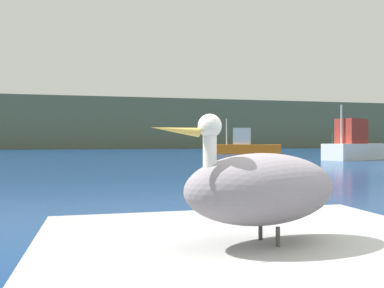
{
  "coord_description": "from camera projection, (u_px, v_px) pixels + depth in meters",
  "views": [
    {
      "loc": [
        -1.84,
        -2.29,
        1.32
      ],
      "look_at": [
        2.91,
        17.63,
        1.17
      ],
      "focal_mm": 37.92,
      "sensor_mm": 36.0,
      "label": 1
    }
  ],
  "objects": [
    {
      "name": "hillside_backdrop",
      "position": [
        106.0,
        124.0,
        74.91
      ],
      "size": [
        140.0,
        13.24,
        8.92
      ],
      "primitive_type": "cube",
      "color": "#5B664C",
      "rests_on": "ground"
    },
    {
      "name": "pier_dock",
      "position": [
        262.0,
        288.0,
        2.8
      ],
      "size": [
        3.12,
        2.86,
        0.61
      ],
      "primitive_type": "cube",
      "color": "#979797",
      "rests_on": "ground"
    },
    {
      "name": "pelican",
      "position": [
        261.0,
        188.0,
        2.8
      ],
      "size": [
        1.42,
        0.8,
        0.89
      ],
      "rotation": [
        0.0,
        0.0,
        -2.96
      ],
      "color": "gray",
      "rests_on": "pier_dock"
    },
    {
      "name": "fishing_boat_white",
      "position": [
        354.0,
        145.0,
        28.53
      ],
      "size": [
        5.56,
        3.56,
        3.82
      ],
      "rotation": [
        0.0,
        0.0,
        3.51
      ],
      "color": "white",
      "rests_on": "ground"
    },
    {
      "name": "fishing_boat_orange",
      "position": [
        245.0,
        146.0,
        41.93
      ],
      "size": [
        7.07,
        4.38,
        3.69
      ],
      "rotation": [
        0.0,
        0.0,
        2.74
      ],
      "color": "orange",
      "rests_on": "ground"
    }
  ]
}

